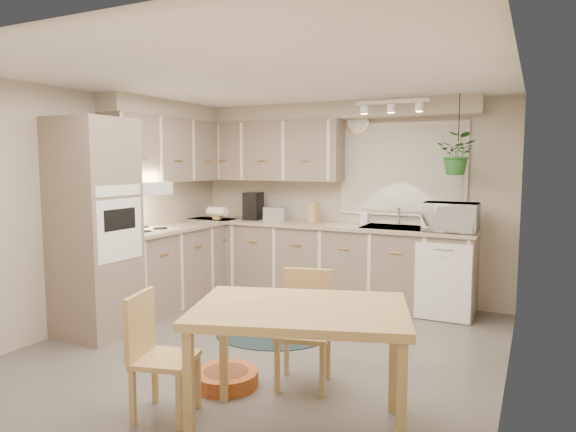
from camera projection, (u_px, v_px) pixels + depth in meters
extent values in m
plane|color=#625C56|center=(266.00, 348.00, 4.66)|extent=(4.20, 4.20, 0.00)
plane|color=white|center=(265.00, 78.00, 4.41)|extent=(4.20, 4.20, 0.00)
cube|color=#BEB29D|center=(346.00, 201.00, 6.41)|extent=(4.00, 0.04, 2.40)
cube|color=#BEB29D|center=(72.00, 255.00, 2.66)|extent=(4.00, 0.04, 2.40)
cube|color=#BEB29D|center=(99.00, 208.00, 5.41)|extent=(0.04, 4.20, 2.40)
cube|color=#BEB29D|center=(511.00, 230.00, 3.67)|extent=(0.04, 4.20, 2.40)
cube|color=gray|center=(176.00, 266.00, 6.14)|extent=(0.60, 1.85, 0.90)
cube|color=gray|center=(321.00, 263.00, 6.31)|extent=(3.60, 0.60, 0.90)
cube|color=#BDAD8A|center=(176.00, 227.00, 6.09)|extent=(0.64, 1.89, 0.04)
cube|color=#BDAD8A|center=(321.00, 225.00, 6.25)|extent=(3.64, 0.64, 0.04)
cube|color=gray|center=(95.00, 228.00, 4.95)|extent=(0.65, 0.65, 2.10)
cube|color=white|center=(120.00, 230.00, 4.81)|extent=(0.02, 0.56, 0.58)
cube|color=gray|center=(172.00, 150.00, 6.16)|extent=(0.35, 2.00, 0.75)
cube|color=gray|center=(268.00, 151.00, 6.63)|extent=(2.00, 0.35, 0.75)
cube|color=#BEB29D|center=(169.00, 110.00, 6.12)|extent=(0.30, 2.00, 0.20)
cube|color=#BEB29D|center=(327.00, 111.00, 6.25)|extent=(3.60, 0.30, 0.20)
cube|color=white|center=(143.00, 230.00, 5.56)|extent=(0.52, 0.58, 0.02)
cube|color=white|center=(140.00, 189.00, 5.53)|extent=(0.40, 0.60, 0.14)
cube|color=silver|center=(401.00, 169.00, 6.04)|extent=(1.40, 0.02, 1.00)
cube|color=silver|center=(402.00, 169.00, 6.05)|extent=(1.50, 0.02, 1.10)
cube|color=#ACAFB4|center=(394.00, 231.00, 5.87)|extent=(0.70, 0.48, 0.10)
cube|color=white|center=(442.00, 283.00, 5.38)|extent=(0.58, 0.02, 0.83)
cube|color=white|center=(391.00, 102.00, 5.50)|extent=(0.80, 0.04, 0.04)
cylinder|color=gold|center=(357.00, 121.00, 6.22)|extent=(0.30, 0.03, 0.30)
cube|color=tan|center=(300.00, 370.00, 3.16)|extent=(1.49, 1.21, 0.81)
cube|color=tan|center=(166.00, 356.00, 3.37)|extent=(0.47, 0.47, 0.83)
cube|color=tan|center=(304.00, 330.00, 3.84)|extent=(0.49, 0.49, 0.86)
ellipsoid|color=black|center=(270.00, 336.00, 4.98)|extent=(1.25, 1.06, 0.01)
cylinder|color=#BC5C25|center=(226.00, 378.00, 3.87)|extent=(0.62, 0.62, 0.11)
imported|color=white|center=(451.00, 214.00, 5.48)|extent=(0.57, 0.31, 0.38)
imported|color=white|center=(365.00, 220.00, 6.17)|extent=(0.10, 0.21, 0.10)
imported|color=#296528|center=(458.00, 158.00, 5.40)|extent=(0.49, 0.52, 0.35)
cube|color=black|center=(253.00, 206.00, 6.66)|extent=(0.22, 0.26, 0.36)
cube|color=#ACAFB4|center=(275.00, 214.00, 6.55)|extent=(0.30, 0.20, 0.17)
cube|color=tan|center=(314.00, 213.00, 6.35)|extent=(0.14, 0.14, 0.25)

